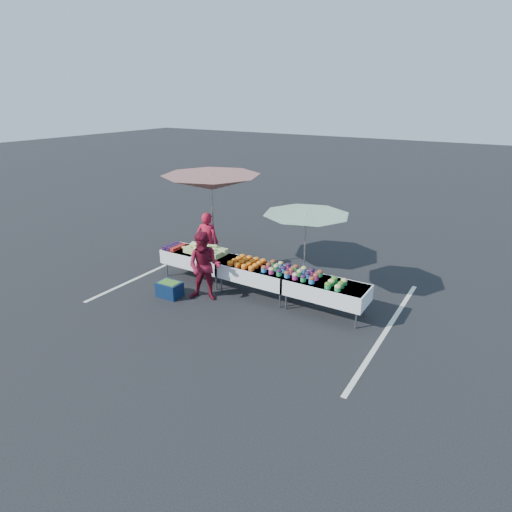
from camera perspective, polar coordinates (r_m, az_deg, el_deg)
The scene contains 17 objects.
ground at distance 10.48m, azimuth 0.00°, elevation -5.11°, with size 80.00×80.00×0.00m, color black.
stripe_left at distance 12.32m, azimuth -12.76°, elevation -1.55°, with size 0.10×5.00×0.00m, color silver.
stripe_right at distance 9.40m, azimuth 17.06°, elevation -9.37°, with size 0.10×5.00×0.00m, color silver.
table_left at distance 11.23m, azimuth -7.84°, elevation -0.27°, with size 1.86×0.81×0.75m.
table_center at distance 10.24m, azimuth 0.00°, elevation -2.18°, with size 1.86×0.81×0.75m.
table_right at distance 9.50m, azimuth 9.30°, elevation -4.38°, with size 1.86×0.81×0.75m.
berry_punnets at distance 11.56m, azimuth -10.81°, elevation 1.26°, with size 0.40×0.54×0.08m.
corn_pile at distance 11.03m, azimuth -6.81°, elevation 0.80°, with size 1.16×0.57×0.26m.
plastic_bags at distance 10.76m, azimuth -7.65°, elevation -0.11°, with size 0.30×0.25×0.05m, color white.
carrot_bowls at distance 10.28m, azimuth -1.21°, elevation -0.80°, with size 0.75×0.69×0.11m.
potato_cups at distance 9.72m, azimuth 4.77°, elevation -1.98°, with size 1.34×0.58×0.16m.
bean_baskets at distance 9.23m, azimuth 10.63°, elevation -3.61°, with size 0.36×0.50×0.15m.
vendor at distance 11.64m, azimuth -6.47°, elevation 1.86°, with size 0.60×0.40×1.66m, color #B1142E.
customer at distance 10.00m, azimuth -6.88°, elevation -1.41°, with size 0.80×0.63×1.65m, color maroon.
umbrella_left at distance 11.36m, azimuth -5.96°, elevation 9.64°, with size 2.81×2.81×2.65m.
umbrella_right at distance 9.86m, azimuth 6.68°, elevation 4.61°, with size 2.18×2.18×2.05m.
storage_bin at distance 10.52m, azimuth -11.44°, elevation -4.33°, with size 0.58×0.43×0.37m.
Camera 1 is at (4.96, -8.02, 4.59)m, focal length 30.00 mm.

